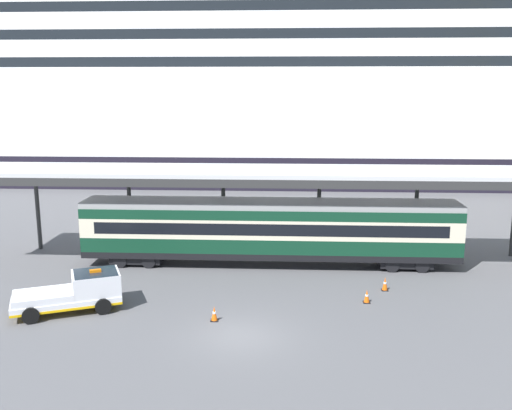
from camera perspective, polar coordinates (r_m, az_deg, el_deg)
ground_plane at (r=25.92m, az=-1.55°, el=-13.15°), size 400.00×400.00×0.00m
cruise_ship at (r=74.46m, az=-11.22°, el=14.12°), size 165.59×24.19×42.85m
platform_canopy at (r=34.83m, az=1.45°, el=3.18°), size 38.49×5.31×6.03m
train_carriage at (r=35.07m, az=1.40°, el=-2.47°), size 23.26×2.81×4.11m
service_truck at (r=29.70m, az=-17.74°, el=-8.35°), size 5.58×3.90×2.02m
traffic_cone_near at (r=30.01m, az=11.21°, el=-9.11°), size 0.36×0.36×0.70m
traffic_cone_mid at (r=31.96m, az=12.99°, el=-7.83°), size 0.36×0.36×0.76m
traffic_cone_far at (r=27.36m, az=-4.27°, el=-10.98°), size 0.36×0.36×0.72m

